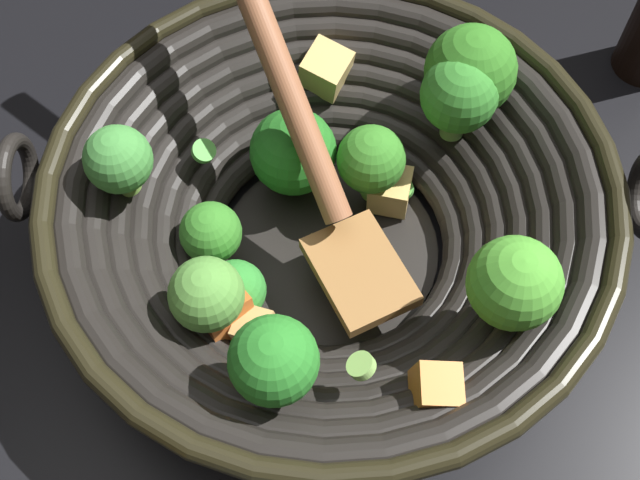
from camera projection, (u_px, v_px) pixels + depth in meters
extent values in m
plane|color=black|center=(329.00, 254.00, 0.54)|extent=(4.00, 4.00, 0.00)
cylinder|color=black|center=(329.00, 251.00, 0.54)|extent=(0.15, 0.15, 0.01)
torus|color=black|center=(330.00, 241.00, 0.52)|extent=(0.19, 0.19, 0.02)
torus|color=black|center=(330.00, 234.00, 0.51)|extent=(0.22, 0.22, 0.02)
torus|color=black|center=(330.00, 226.00, 0.51)|extent=(0.24, 0.24, 0.02)
torus|color=black|center=(330.00, 219.00, 0.50)|extent=(0.27, 0.27, 0.02)
torus|color=black|center=(330.00, 211.00, 0.49)|extent=(0.29, 0.29, 0.02)
torus|color=black|center=(330.00, 203.00, 0.48)|extent=(0.31, 0.31, 0.02)
torus|color=black|center=(331.00, 195.00, 0.47)|extent=(0.34, 0.34, 0.02)
torus|color=black|center=(331.00, 186.00, 0.47)|extent=(0.36, 0.36, 0.01)
torus|color=black|center=(17.00, 177.00, 0.47)|extent=(0.04, 0.05, 0.05)
cylinder|color=#7AA34D|center=(212.00, 315.00, 0.46)|extent=(0.02, 0.02, 0.02)
sphere|color=#58993F|center=(206.00, 294.00, 0.44)|extent=(0.04, 0.04, 0.04)
cylinder|color=#69B345|center=(370.00, 186.00, 0.53)|extent=(0.02, 0.03, 0.02)
sphere|color=#378227|center=(373.00, 160.00, 0.51)|extent=(0.05, 0.05, 0.05)
cylinder|color=#649B4D|center=(501.00, 309.00, 0.44)|extent=(0.02, 0.02, 0.01)
sphere|color=green|center=(512.00, 288.00, 0.42)|extent=(0.05, 0.05, 0.05)
cylinder|color=#609747|center=(276.00, 381.00, 0.42)|extent=(0.03, 0.02, 0.02)
sphere|color=#2A8429|center=(273.00, 360.00, 0.40)|extent=(0.05, 0.05, 0.05)
cylinder|color=olive|center=(127.00, 182.00, 0.48)|extent=(0.02, 0.02, 0.02)
sphere|color=#44923F|center=(118.00, 159.00, 0.46)|extent=(0.04, 0.04, 0.04)
cylinder|color=#86BB4E|center=(463.00, 102.00, 0.53)|extent=(0.03, 0.03, 0.02)
sphere|color=#327A21|center=(470.00, 71.00, 0.50)|extent=(0.06, 0.06, 0.06)
cylinder|color=#7AB05C|center=(452.00, 124.00, 0.52)|extent=(0.02, 0.02, 0.02)
sphere|color=#35862D|center=(459.00, 94.00, 0.49)|extent=(0.05, 0.05, 0.05)
cylinder|color=#609245|center=(239.00, 305.00, 0.50)|extent=(0.02, 0.02, 0.01)
sphere|color=#328C32|center=(236.00, 290.00, 0.48)|extent=(0.04, 0.04, 0.04)
cylinder|color=#6BA13A|center=(295.00, 178.00, 0.54)|extent=(0.03, 0.03, 0.01)
sphere|color=#247222|center=(293.00, 152.00, 0.52)|extent=(0.06, 0.06, 0.06)
cylinder|color=#6BA04E|center=(216.00, 253.00, 0.52)|extent=(0.02, 0.01, 0.02)
sphere|color=#368127|center=(211.00, 233.00, 0.49)|extent=(0.04, 0.04, 0.04)
cube|color=gold|center=(331.00, 253.00, 0.51)|extent=(0.03, 0.03, 0.03)
cube|color=#E7AE64|center=(255.00, 329.00, 0.46)|extent=(0.03, 0.03, 0.03)
cube|color=#E9BF69|center=(390.00, 190.00, 0.53)|extent=(0.04, 0.04, 0.03)
cube|color=#D0662A|center=(222.00, 309.00, 0.47)|extent=(0.04, 0.04, 0.04)
cube|color=#C87025|center=(436.00, 388.00, 0.42)|extent=(0.04, 0.03, 0.03)
cube|color=#E0B867|center=(326.00, 70.00, 0.54)|extent=(0.04, 0.04, 0.04)
cylinder|color=#56B247|center=(403.00, 189.00, 0.54)|extent=(0.02, 0.02, 0.01)
cylinder|color=#99D166|center=(361.00, 366.00, 0.41)|extent=(0.02, 0.02, 0.01)
cylinder|color=#56B247|center=(204.00, 151.00, 0.51)|extent=(0.02, 0.02, 0.01)
cylinder|color=#6BC651|center=(290.00, 134.00, 0.54)|extent=(0.01, 0.01, 0.01)
cylinder|color=#99D166|center=(272.00, 141.00, 0.53)|extent=(0.01, 0.01, 0.01)
cylinder|color=#56B247|center=(283.00, 70.00, 0.54)|extent=(0.01, 0.02, 0.01)
cube|color=#9E6B38|center=(360.00, 272.00, 0.48)|extent=(0.09, 0.08, 0.01)
cylinder|color=#A16240|center=(259.00, 16.00, 0.46)|extent=(0.21, 0.12, 0.16)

